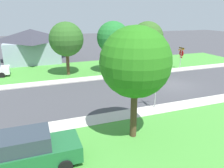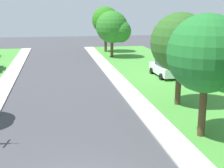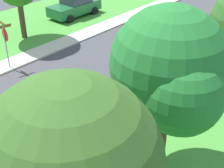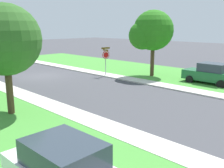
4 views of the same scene
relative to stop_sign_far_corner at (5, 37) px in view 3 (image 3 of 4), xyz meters
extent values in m
cube|color=beige|center=(9.00, 7.43, -1.84)|extent=(1.40, 56.00, 0.10)
cube|color=beige|center=(-0.40, 7.43, -1.84)|extent=(1.40, 56.00, 0.10)
cube|color=#479338|center=(-5.10, 7.43, -1.85)|extent=(8.00, 56.00, 0.08)
cylinder|color=#9E9EA3|center=(-0.01, -0.03, -0.59)|extent=(0.07, 0.07, 2.60)
cylinder|color=red|center=(0.00, 0.02, 0.16)|extent=(0.75, 0.17, 0.76)
cylinder|color=white|center=(0.01, 0.04, 0.16)|extent=(0.66, 0.13, 0.67)
cylinder|color=red|center=(0.01, 0.04, 0.16)|extent=(0.54, 0.11, 0.55)
cube|color=brown|center=(-0.01, -0.03, 0.80)|extent=(0.91, 0.20, 0.16)
cube|color=brown|center=(-0.01, -0.03, 0.61)|extent=(0.20, 0.91, 0.16)
cube|color=#1E6033|center=(-3.75, 8.57, -1.19)|extent=(1.83, 4.31, 0.76)
cylinder|color=black|center=(-2.86, 7.23, -1.57)|extent=(0.24, 0.64, 0.64)
cylinder|color=black|center=(-4.66, 7.25, -1.57)|extent=(0.24, 0.64, 0.64)
cylinder|color=black|center=(-2.84, 9.90, -1.57)|extent=(0.24, 0.64, 0.64)
cylinder|color=black|center=(-4.64, 9.91, -1.57)|extent=(0.24, 0.64, 0.64)
cylinder|color=#4C3823|center=(10.53, -0.73, -0.47)|extent=(0.36, 0.36, 2.83)
sphere|color=#21702B|center=(10.53, -0.73, 2.22)|extent=(3.67, 3.67, 3.67)
sphere|color=#21702B|center=(11.35, -1.28, 1.77)|extent=(2.57, 2.57, 2.57)
sphere|color=#335E21|center=(11.24, -5.51, 1.99)|extent=(3.94, 3.94, 3.94)
cylinder|color=#4C3823|center=(-3.02, 3.19, -0.37)|extent=(0.36, 0.36, 3.04)
camera|label=1|loc=(-12.80, 8.12, 4.79)|focal=34.97mm
camera|label=2|loc=(3.65, -14.36, 4.30)|focal=51.50mm
camera|label=3|loc=(15.10, -8.65, 6.78)|focal=52.69mm
camera|label=4|loc=(17.17, 17.97, 2.87)|focal=42.30mm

